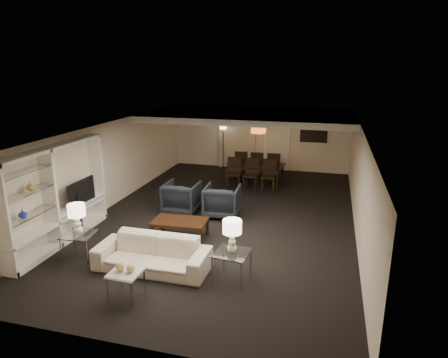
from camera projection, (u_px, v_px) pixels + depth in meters
floor at (224, 217)px, 11.17m from camera, size 11.00×11.00×0.00m
ceiling at (224, 128)px, 10.47m from camera, size 7.00×11.00×0.02m
wall_back at (260, 138)px, 15.92m from camera, size 7.00×0.02×2.50m
wall_front at (125, 273)px, 5.72m from camera, size 7.00×0.02×2.50m
wall_left at (109, 165)px, 11.69m from camera, size 0.02×11.00×2.50m
wall_right at (359, 183)px, 9.95m from camera, size 0.02×11.00×2.50m
ceiling_soffit at (250, 115)px, 13.74m from camera, size 7.00×4.00×0.20m
curtains at (237, 139)px, 16.08m from camera, size 1.50×0.12×2.40m
door at (277, 144)px, 15.77m from camera, size 0.90×0.05×2.10m
painting at (314, 133)px, 15.27m from camera, size 0.95×0.04×0.65m
media_unit at (57, 196)px, 9.25m from camera, size 0.38×3.40×2.35m
pendant_light at (259, 130)px, 13.80m from camera, size 0.52×0.52×0.24m
sofa at (152, 254)px, 8.24m from camera, size 2.37×0.94×0.69m
coffee_table at (180, 229)px, 9.75m from camera, size 1.34×0.82×0.47m
armchair_left at (182, 197)px, 11.42m from camera, size 0.94×0.97×0.88m
armchair_right at (222, 201)px, 11.12m from camera, size 1.00×1.02×0.88m
side_table_left at (80, 247)px, 8.67m from camera, size 0.72×0.72×0.61m
side_table_right at (232, 266)px, 7.83m from camera, size 0.72×0.72×0.61m
table_lamp_left at (77, 219)px, 8.49m from camera, size 0.41×0.41×0.67m
table_lamp_right at (232, 237)px, 7.65m from camera, size 0.37×0.37×0.67m
marble_table at (127, 285)px, 7.24m from camera, size 0.56×0.56×0.54m
gold_gourd_a at (120, 266)px, 7.16m from camera, size 0.17×0.17×0.17m
gold_gourd_b at (130, 268)px, 7.12m from camera, size 0.15×0.15×0.15m
television at (78, 192)px, 9.94m from camera, size 1.06×0.14×0.61m
vase_blue at (23, 214)px, 8.22m from camera, size 0.18×0.18×0.19m
vase_amber at (30, 186)px, 8.38m from camera, size 0.18×0.18×0.19m
floor_speaker at (78, 214)px, 9.91m from camera, size 0.14×0.14×1.08m
dining_table at (254, 174)px, 14.07m from camera, size 2.06×1.22×0.71m
chair_nl at (233, 173)px, 13.57m from camera, size 0.54×0.54×1.05m
chair_nm at (251, 175)px, 13.42m from camera, size 0.50×0.50×1.05m
chair_nr at (268, 176)px, 13.27m from camera, size 0.49×0.49×1.05m
chair_fl at (242, 164)px, 14.78m from camera, size 0.53×0.53×1.05m
chair_fm at (258, 165)px, 14.63m from camera, size 0.49×0.49×1.05m
chair_fr at (274, 166)px, 14.48m from camera, size 0.51×0.51×1.05m
floor_lamp at (223, 146)px, 15.90m from camera, size 0.35×0.35×1.88m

